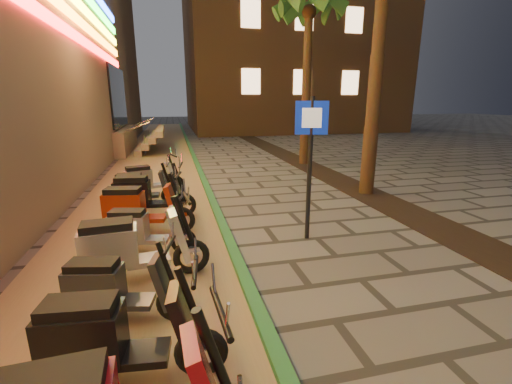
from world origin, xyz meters
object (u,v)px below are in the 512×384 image
object	(u,v)px
scooter_7	(115,288)
scooter_9	(142,230)
scooter_6	(113,337)
scooter_11	(145,195)
scooter_13	(148,179)
scooter_12	(140,188)
pedestrian_sign	(310,150)
scooter_8	(130,248)
scooter_10	(138,208)

from	to	relation	value
scooter_7	scooter_9	distance (m)	1.94
scooter_6	scooter_11	world-z (taller)	scooter_11
scooter_13	scooter_9	bearing A→B (deg)	-104.63
scooter_6	scooter_9	size ratio (longest dim) A/B	1.12
scooter_7	scooter_11	xyz separation A→B (m)	(0.09, 3.96, 0.10)
scooter_11	scooter_12	world-z (taller)	scooter_11
pedestrian_sign	scooter_13	size ratio (longest dim) A/B	1.65
pedestrian_sign	scooter_12	distance (m)	4.67
scooter_8	scooter_11	bearing A→B (deg)	85.03
pedestrian_sign	scooter_7	world-z (taller)	pedestrian_sign
scooter_8	scooter_9	bearing A→B (deg)	80.71
scooter_11	scooter_12	size ratio (longest dim) A/B	1.15
scooter_10	scooter_13	world-z (taller)	scooter_10
scooter_11	scooter_13	bearing A→B (deg)	98.53
scooter_9	scooter_13	xyz separation A→B (m)	(-0.13, 3.90, 0.04)
pedestrian_sign	scooter_7	distance (m)	4.00
scooter_11	scooter_12	distance (m)	0.99
scooter_6	scooter_13	xyz separation A→B (m)	(-0.09, 6.85, -0.01)
scooter_6	scooter_11	distance (m)	4.98
scooter_10	scooter_11	size ratio (longest dim) A/B	0.98
scooter_10	scooter_11	bearing A→B (deg)	96.80
scooter_8	scooter_12	world-z (taller)	scooter_8
scooter_7	scooter_13	size ratio (longest dim) A/B	0.91
scooter_7	pedestrian_sign	bearing A→B (deg)	43.21
pedestrian_sign	scooter_8	distance (m)	3.52
scooter_6	scooter_11	bearing A→B (deg)	96.95
scooter_6	scooter_12	xyz separation A→B (m)	(-0.24, 5.94, -0.03)
pedestrian_sign	scooter_13	bearing A→B (deg)	145.85
scooter_11	scooter_13	xyz separation A→B (m)	(-0.05, 1.88, -0.05)
pedestrian_sign	scooter_7	xyz separation A→B (m)	(-3.25, -1.94, -1.30)
scooter_7	scooter_8	size ratio (longest dim) A/B	0.82
scooter_6	scooter_13	world-z (taller)	scooter_6
scooter_6	scooter_8	world-z (taller)	scooter_8
pedestrian_sign	scooter_9	xyz separation A→B (m)	(-3.09, -0.00, -1.30)
scooter_9	scooter_10	size ratio (longest dim) A/B	0.84
scooter_6	scooter_9	distance (m)	2.95
scooter_8	scooter_12	size ratio (longest dim) A/B	1.15
scooter_9	scooter_12	distance (m)	3.00
scooter_6	scooter_8	distance (m)	1.96
scooter_7	scooter_10	size ratio (longest dim) A/B	0.84
scooter_9	scooter_13	world-z (taller)	scooter_13
scooter_8	scooter_13	size ratio (longest dim) A/B	1.12
scooter_6	scooter_11	xyz separation A→B (m)	(-0.04, 4.98, 0.04)
scooter_6	scooter_7	distance (m)	1.02
scooter_6	scooter_12	world-z (taller)	scooter_6
scooter_7	scooter_9	size ratio (longest dim) A/B	0.99
pedestrian_sign	scooter_7	bearing A→B (deg)	-132.79
scooter_12	scooter_11	bearing A→B (deg)	-73.14
scooter_6	scooter_7	bearing A→B (deg)	104.02
scooter_7	scooter_13	world-z (taller)	scooter_13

